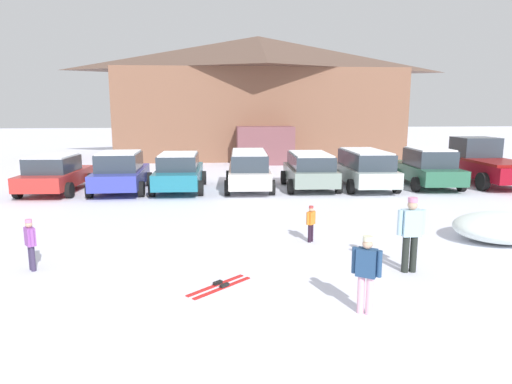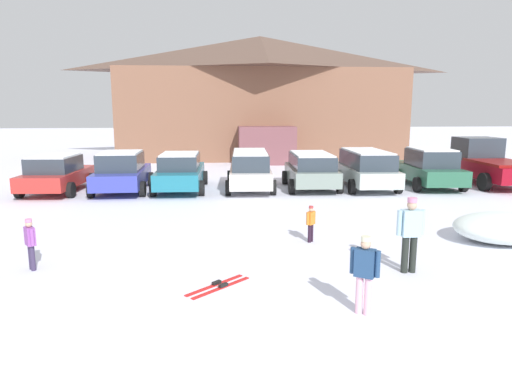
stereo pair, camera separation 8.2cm
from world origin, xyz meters
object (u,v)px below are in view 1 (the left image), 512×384
object	(u,v)px
parked_silver_wagon	(365,168)
parked_blue_hatchback	(121,172)
pickup_truck	(484,163)
skier_child_in_purple_jacket	(30,242)
skier_teen_in_navy_coat	(366,270)
skier_adult_in_blue_parka	(411,230)
parked_white_suv	(249,169)
pair_of_skis	(220,286)
ski_lodge	(258,97)
parked_green_coupe	(427,167)
parked_grey_wagon	(310,169)
parked_teal_hatchback	(179,171)
plowed_snow_pile	(503,227)
parked_red_sedan	(55,174)
skier_child_in_orange_jacket	(311,222)

from	to	relation	value
parked_silver_wagon	parked_blue_hatchback	bearing A→B (deg)	179.30
pickup_truck	skier_child_in_purple_jacket	distance (m)	19.70
parked_blue_hatchback	skier_teen_in_navy_coat	xyz separation A→B (m)	(6.48, -12.53, -0.07)
skier_adult_in_blue_parka	parked_white_suv	bearing A→B (deg)	103.75
parked_white_suv	pair_of_skis	distance (m)	11.28
ski_lodge	parked_green_coupe	bearing A→B (deg)	-66.44
ski_lodge	parked_green_coupe	world-z (taller)	ski_lodge
parked_grey_wagon	skier_child_in_purple_jacket	bearing A→B (deg)	-130.90
skier_teen_in_navy_coat	pair_of_skis	size ratio (longest dim) A/B	1.06
parked_teal_hatchback	skier_teen_in_navy_coat	xyz separation A→B (m)	(4.01, -12.66, -0.04)
parked_blue_hatchback	parked_grey_wagon	distance (m)	8.22
pickup_truck	skier_child_in_purple_jacket	world-z (taller)	pickup_truck
parked_green_coupe	plowed_snow_pile	bearing A→B (deg)	-103.30
skier_adult_in_blue_parka	pair_of_skis	xyz separation A→B (m)	(-4.15, -0.45, -0.92)
pickup_truck	plowed_snow_pile	world-z (taller)	pickup_truck
parked_red_sedan	parked_teal_hatchback	distance (m)	5.21
ski_lodge	parked_white_suv	bearing A→B (deg)	-97.59
parked_white_suv	parked_teal_hatchback	bearing A→B (deg)	179.19
parked_teal_hatchback	skier_child_in_purple_jacket	world-z (taller)	parked_teal_hatchback
parked_white_suv	plowed_snow_pile	xyz separation A→B (m)	(6.15, -8.65, -0.53)
pair_of_skis	skier_child_in_orange_jacket	bearing A→B (deg)	49.37
parked_white_suv	pair_of_skis	size ratio (longest dim) A/B	3.63
parked_teal_hatchback	pair_of_skis	xyz separation A→B (m)	(1.51, -11.18, -0.81)
parked_blue_hatchback	skier_adult_in_blue_parka	bearing A→B (deg)	-52.54
pair_of_skis	pickup_truck	bearing A→B (deg)	42.26
parked_grey_wagon	pickup_truck	size ratio (longest dim) A/B	0.78
parked_red_sedan	skier_child_in_purple_jacket	world-z (taller)	parked_red_sedan
parked_teal_hatchback	skier_child_in_purple_jacket	distance (m)	10.16
pickup_truck	skier_teen_in_navy_coat	distance (m)	16.59
skier_adult_in_blue_parka	pickup_truck	bearing A→B (deg)	52.34
skier_child_in_purple_jacket	skier_teen_in_navy_coat	distance (m)	7.20
pickup_truck	pair_of_skis	xyz separation A→B (m)	(-12.74, -11.58, -0.97)
parked_white_suv	skier_child_in_purple_jacket	size ratio (longest dim) A/B	4.12
parked_white_suv	skier_teen_in_navy_coat	distance (m)	12.65
parked_grey_wagon	pickup_truck	bearing A→B (deg)	3.76
parked_blue_hatchback	pair_of_skis	world-z (taller)	parked_blue_hatchback
ski_lodge	skier_child_in_orange_jacket	xyz separation A→B (m)	(-0.94, -22.52, -3.83)
skier_child_in_orange_jacket	pickup_truck	bearing A→B (deg)	40.22
parked_silver_wagon	pair_of_skis	bearing A→B (deg)	-121.56
ski_lodge	skier_adult_in_blue_parka	size ratio (longest dim) A/B	12.17
parked_red_sedan	skier_child_in_orange_jacket	xyz separation A→B (m)	(9.22, -8.22, -0.25)
ski_lodge	parked_teal_hatchback	xyz separation A→B (m)	(-4.95, -14.25, -3.55)
parked_white_suv	skier_teen_in_navy_coat	xyz separation A→B (m)	(0.96, -12.61, -0.12)
parked_teal_hatchback	skier_child_in_orange_jacket	distance (m)	9.19
ski_lodge	skier_adult_in_blue_parka	xyz separation A→B (m)	(0.71, -24.99, -3.44)
parked_blue_hatchback	parked_white_suv	world-z (taller)	parked_blue_hatchback
ski_lodge	parked_silver_wagon	size ratio (longest dim) A/B	4.34
parked_green_coupe	skier_child_in_orange_jacket	distance (m)	10.87
ski_lodge	skier_child_in_orange_jacket	size ratio (longest dim) A/B	20.53
parked_grey_wagon	plowed_snow_pile	size ratio (longest dim) A/B	1.57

